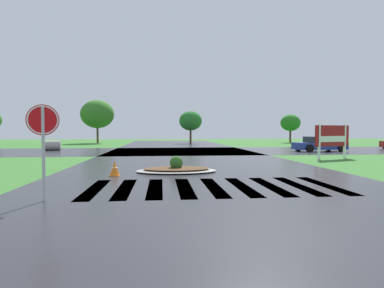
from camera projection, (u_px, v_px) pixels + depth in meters
The scene contains 11 objects.
ground_plane at pixel (262, 242), 5.13m from camera, with size 120.00×120.00×0.10m, color #38722D.
asphalt_roadway at pixel (195, 167), 15.07m from camera, with size 11.93×80.00×0.01m, color #2B2B30.
asphalt_cross_road at pixel (180, 151), 27.22m from camera, with size 90.00×10.74×0.01m, color #2B2B30.
crosswalk_stripes at pixel (214, 187), 9.85m from camera, with size 7.65×3.48×0.01m.
stop_sign at pixel (43, 130), 7.83m from camera, with size 0.73×0.28×2.39m.
estate_billboard at pixel (332, 137), 19.71m from camera, with size 2.70×1.04×2.12m.
median_island at pixel (176, 169), 13.44m from camera, with size 3.39×1.98×0.68m.
car_white_sedan at pixel (319, 144), 26.78m from camera, with size 4.37×2.34×1.25m.
drainage_pipe_stack at pixel (53, 145), 28.05m from camera, with size 1.46×1.14×0.87m.
traffic_cone at pixel (115, 169), 12.32m from camera, with size 0.37×0.37×0.57m.
background_treeline at pixel (118, 117), 44.01m from camera, with size 44.67×5.81×5.97m.
Camera 1 is at (-1.61, -4.92, 1.75)m, focal length 29.81 mm.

